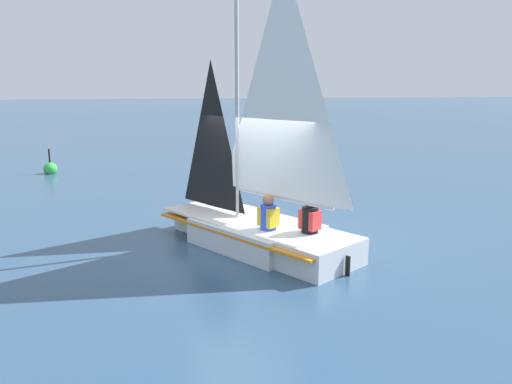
% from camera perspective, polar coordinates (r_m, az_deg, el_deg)
% --- Properties ---
extents(ground_plane, '(260.00, 260.00, 0.00)m').
position_cam_1_polar(ground_plane, '(9.88, -0.00, -6.20)').
color(ground_plane, '#2D4C6B').
extents(sailboat_main, '(4.39, 3.50, 5.34)m').
position_cam_1_polar(sailboat_main, '(9.63, 0.27, -2.23)').
color(sailboat_main, silver).
rests_on(sailboat_main, ground_plane).
extents(sailor_helm, '(0.42, 0.41, 1.16)m').
position_cam_1_polar(sailor_helm, '(9.22, 1.41, -3.50)').
color(sailor_helm, black).
rests_on(sailor_helm, ground_plane).
extents(sailor_crew, '(0.42, 0.41, 1.16)m').
position_cam_1_polar(sailor_crew, '(9.08, 6.17, -3.82)').
color(sailor_crew, black).
rests_on(sailor_crew, ground_plane).
extents(buoy_marker, '(0.48, 0.48, 0.97)m').
position_cam_1_polar(buoy_marker, '(19.53, -22.44, 2.47)').
color(buoy_marker, green).
rests_on(buoy_marker, ground_plane).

